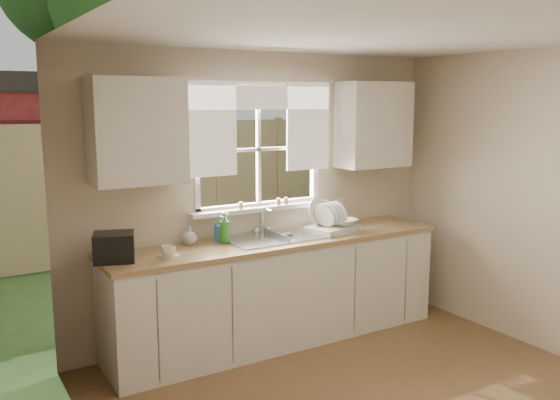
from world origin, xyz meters
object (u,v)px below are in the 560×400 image
black_appliance (114,247)px  cup (168,252)px  soap_bottle_a (224,228)px  dish_rack (330,224)px

black_appliance → cup: bearing=2.4°
soap_bottle_a → black_appliance: 0.94m
dish_rack → cup: size_ratio=4.29×
soap_bottle_a → black_appliance: bearing=161.5°
soap_bottle_a → dish_rack: bearing=-30.5°
soap_bottle_a → cup: size_ratio=2.26×
black_appliance → soap_bottle_a: bearing=23.8°
dish_rack → soap_bottle_a: bearing=173.3°
black_appliance → dish_rack: bearing=17.7°
soap_bottle_a → cup: bearing=175.3°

